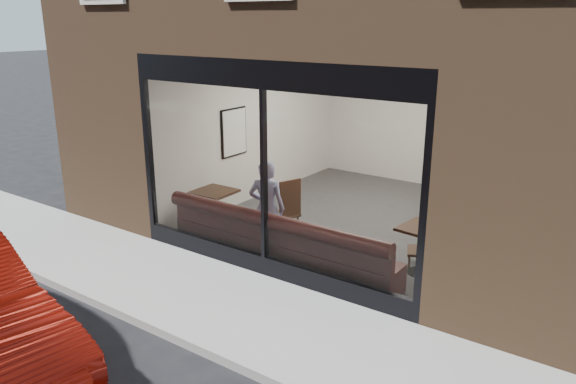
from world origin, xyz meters
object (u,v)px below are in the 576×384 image
Objects in this scene: person at (267,209)px; cafe_table_right at (425,229)px; cafe_chair_left at (284,214)px; cafe_chair_right at (421,251)px; cafe_table_left at (214,192)px; banquette at (281,252)px.

person reaches higher than cafe_table_right.
cafe_chair_right is (2.77, -0.16, 0.00)m from cafe_chair_left.
cafe_table_left is 1.37m from cafe_chair_left.
cafe_chair_right is at bearing 35.22° from banquette.
person is 2.49m from cafe_table_right.
cafe_table_left is 1.51× the size of cafe_chair_left.
person reaches higher than cafe_table_left.
person is at bearing 2.19° from cafe_chair_right.
cafe_chair_left is (-2.90, 0.45, -0.50)m from cafe_table_right.
person is at bearing -13.33° from cafe_table_left.
person is at bearing -161.63° from cafe_table_right.
banquette is 5.81× the size of cafe_table_left.
cafe_table_right is at bearing 26.99° from banquette.
banquette is 5.92× the size of cafe_table_right.
cafe_chair_left is 1.06× the size of cafe_chair_right.
cafe_chair_right is at bearing 11.13° from cafe_table_left.
person reaches higher than cafe_chair_right.
cafe_chair_left reaches higher than cafe_chair_right.
person is 2.54m from cafe_chair_right.
person is 1.46m from cafe_chair_left.
cafe_table_right is 0.59m from cafe_chair_right.
cafe_chair_right is at bearing 115.07° from cafe_table_right.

